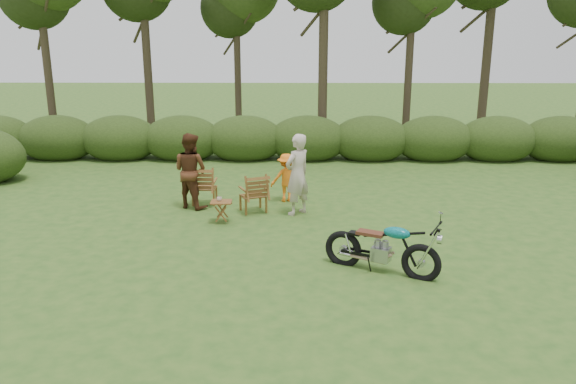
{
  "coord_description": "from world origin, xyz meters",
  "views": [
    {
      "loc": [
        -0.42,
        -8.63,
        3.77
      ],
      "look_at": [
        -0.54,
        1.73,
        0.9
      ],
      "focal_mm": 35.0,
      "sensor_mm": 36.0,
      "label": 1
    }
  ],
  "objects_px": {
    "adult_a": "(297,214)",
    "child": "(286,201)",
    "motorcycle": "(380,271)",
    "side_table": "(222,212)",
    "lawn_chair_right": "(253,211)",
    "adult_b": "(192,207)",
    "lawn_chair_left": "(205,203)",
    "cup": "(219,199)"
  },
  "relations": [
    {
      "from": "motorcycle",
      "to": "child",
      "type": "distance_m",
      "value": 4.43
    },
    {
      "from": "lawn_chair_right",
      "to": "adult_a",
      "type": "height_order",
      "value": "adult_a"
    },
    {
      "from": "cup",
      "to": "adult_a",
      "type": "distance_m",
      "value": 1.8
    },
    {
      "from": "lawn_chair_right",
      "to": "adult_b",
      "type": "relative_size",
      "value": 0.51
    },
    {
      "from": "adult_b",
      "to": "child",
      "type": "xyz_separation_m",
      "value": [
        2.15,
        0.5,
        0.0
      ]
    },
    {
      "from": "motorcycle",
      "to": "cup",
      "type": "height_order",
      "value": "cup"
    },
    {
      "from": "motorcycle",
      "to": "adult_b",
      "type": "height_order",
      "value": "adult_b"
    },
    {
      "from": "lawn_chair_left",
      "to": "child",
      "type": "bearing_deg",
      "value": -173.04
    },
    {
      "from": "lawn_chair_right",
      "to": "side_table",
      "type": "bearing_deg",
      "value": 29.52
    },
    {
      "from": "cup",
      "to": "lawn_chair_right",
      "type": "bearing_deg",
      "value": 49.29
    },
    {
      "from": "motorcycle",
      "to": "lawn_chair_left",
      "type": "distance_m",
      "value": 5.26
    },
    {
      "from": "lawn_chair_right",
      "to": "adult_a",
      "type": "distance_m",
      "value": 1.0
    },
    {
      "from": "motorcycle",
      "to": "side_table",
      "type": "xyz_separation_m",
      "value": [
        -2.96,
        2.51,
        0.23
      ]
    },
    {
      "from": "adult_a",
      "to": "child",
      "type": "height_order",
      "value": "adult_a"
    },
    {
      "from": "adult_a",
      "to": "motorcycle",
      "type": "bearing_deg",
      "value": 69.37
    },
    {
      "from": "side_table",
      "to": "lawn_chair_left",
      "type": "bearing_deg",
      "value": 112.25
    },
    {
      "from": "lawn_chair_left",
      "to": "side_table",
      "type": "bearing_deg",
      "value": 112.65
    },
    {
      "from": "lawn_chair_left",
      "to": "adult_a",
      "type": "relative_size",
      "value": 0.5
    },
    {
      "from": "lawn_chair_left",
      "to": "adult_b",
      "type": "xyz_separation_m",
      "value": [
        -0.25,
        -0.28,
        0.0
      ]
    },
    {
      "from": "motorcycle",
      "to": "side_table",
      "type": "relative_size",
      "value": 4.05
    },
    {
      "from": "cup",
      "to": "adult_b",
      "type": "height_order",
      "value": "adult_b"
    },
    {
      "from": "adult_a",
      "to": "adult_b",
      "type": "bearing_deg",
      "value": -56.14
    },
    {
      "from": "lawn_chair_right",
      "to": "child",
      "type": "distance_m",
      "value": 1.1
    },
    {
      "from": "lawn_chair_right",
      "to": "motorcycle",
      "type": "bearing_deg",
      "value": 102.67
    },
    {
      "from": "motorcycle",
      "to": "lawn_chair_right",
      "type": "xyz_separation_m",
      "value": [
        -2.36,
        3.3,
        0.0
      ]
    },
    {
      "from": "side_table",
      "to": "adult_b",
      "type": "relative_size",
      "value": 0.27
    },
    {
      "from": "adult_b",
      "to": "child",
      "type": "distance_m",
      "value": 2.21
    },
    {
      "from": "motorcycle",
      "to": "child",
      "type": "xyz_separation_m",
      "value": [
        -1.63,
        4.12,
        0.0
      ]
    },
    {
      "from": "side_table",
      "to": "adult_a",
      "type": "height_order",
      "value": "adult_a"
    },
    {
      "from": "cup",
      "to": "adult_a",
      "type": "relative_size",
      "value": 0.06
    },
    {
      "from": "motorcycle",
      "to": "lawn_chair_right",
      "type": "relative_size",
      "value": 2.16
    },
    {
      "from": "cup",
      "to": "child",
      "type": "relative_size",
      "value": 0.09
    },
    {
      "from": "side_table",
      "to": "cup",
      "type": "relative_size",
      "value": 4.28
    },
    {
      "from": "lawn_chair_left",
      "to": "side_table",
      "type": "xyz_separation_m",
      "value": [
        0.57,
        -1.39,
        0.23
      ]
    },
    {
      "from": "child",
      "to": "lawn_chair_left",
      "type": "bearing_deg",
      "value": -7.86
    },
    {
      "from": "lawn_chair_right",
      "to": "cup",
      "type": "bearing_deg",
      "value": 26.41
    },
    {
      "from": "lawn_chair_left",
      "to": "adult_a",
      "type": "bearing_deg",
      "value": 160.5
    },
    {
      "from": "motorcycle",
      "to": "adult_b",
      "type": "relative_size",
      "value": 1.1
    },
    {
      "from": "side_table",
      "to": "cup",
      "type": "xyz_separation_m",
      "value": [
        -0.04,
        0.03,
        0.28
      ]
    },
    {
      "from": "lawn_chair_right",
      "to": "adult_a",
      "type": "relative_size",
      "value": 0.49
    },
    {
      "from": "adult_a",
      "to": "adult_b",
      "type": "relative_size",
      "value": 1.04
    },
    {
      "from": "lawn_chair_left",
      "to": "side_table",
      "type": "height_order",
      "value": "side_table"
    }
  ]
}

